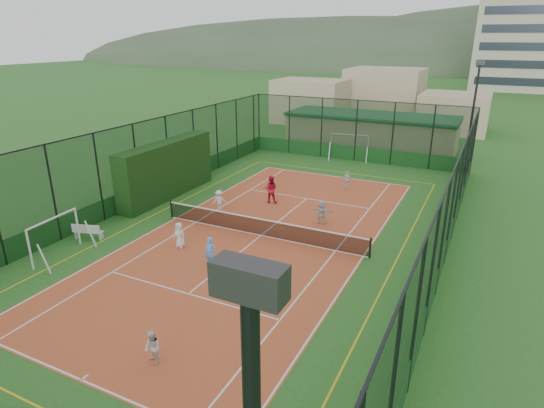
{
  "coord_description": "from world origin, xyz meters",
  "views": [
    {
      "loc": [
        10.11,
        -19.29,
        9.88
      ],
      "look_at": [
        -0.15,
        1.64,
        1.2
      ],
      "focal_mm": 30.0,
      "sensor_mm": 36.0,
      "label": 1
    }
  ],
  "objects_px": {
    "floodlight_ne": "(471,120)",
    "child_near_mid": "(210,252)",
    "child_near_right": "(152,348)",
    "child_far_left": "(219,200)",
    "child_near_left": "(179,235)",
    "child_far_back": "(322,212)",
    "clubhouse": "(371,131)",
    "white_bench": "(88,231)",
    "child_far_right": "(347,180)",
    "coach": "(271,189)",
    "futsal_goal_near": "(55,238)",
    "futsal_goal_far": "(349,147)",
    "apartment_tower": "(526,5)"
  },
  "relations": [
    {
      "from": "floodlight_ne",
      "to": "child_near_mid",
      "type": "distance_m",
      "value": 22.77
    },
    {
      "from": "child_near_right",
      "to": "child_far_left",
      "type": "distance_m",
      "value": 13.57
    },
    {
      "from": "child_near_left",
      "to": "child_far_back",
      "type": "relative_size",
      "value": 0.95
    },
    {
      "from": "child_near_left",
      "to": "child_far_back",
      "type": "distance_m",
      "value": 7.92
    },
    {
      "from": "floodlight_ne",
      "to": "child_far_back",
      "type": "relative_size",
      "value": 6.01
    },
    {
      "from": "clubhouse",
      "to": "child_far_back",
      "type": "xyz_separation_m",
      "value": [
        2.28,
        -19.05,
        -0.88
      ]
    },
    {
      "from": "child_far_back",
      "to": "child_far_left",
      "type": "bearing_deg",
      "value": 5.76
    },
    {
      "from": "white_bench",
      "to": "child_far_right",
      "type": "height_order",
      "value": "child_far_right"
    },
    {
      "from": "coach",
      "to": "white_bench",
      "type": "bearing_deg",
      "value": 41.66
    },
    {
      "from": "futsal_goal_near",
      "to": "futsal_goal_far",
      "type": "relative_size",
      "value": 0.93
    },
    {
      "from": "clubhouse",
      "to": "futsal_goal_near",
      "type": "relative_size",
      "value": 5.12
    },
    {
      "from": "floodlight_ne",
      "to": "futsal_goal_near",
      "type": "xyz_separation_m",
      "value": [
        -16.2,
        -22.93,
        -3.17
      ]
    },
    {
      "from": "futsal_goal_far",
      "to": "child_far_right",
      "type": "height_order",
      "value": "futsal_goal_far"
    },
    {
      "from": "child_near_left",
      "to": "coach",
      "type": "relative_size",
      "value": 0.75
    },
    {
      "from": "white_bench",
      "to": "coach",
      "type": "distance_m",
      "value": 10.84
    },
    {
      "from": "white_bench",
      "to": "futsal_goal_far",
      "type": "xyz_separation_m",
      "value": [
        7.21,
        21.6,
        0.6
      ]
    },
    {
      "from": "child_near_left",
      "to": "child_near_mid",
      "type": "relative_size",
      "value": 0.91
    },
    {
      "from": "child_far_left",
      "to": "coach",
      "type": "bearing_deg",
      "value": -168.12
    },
    {
      "from": "clubhouse",
      "to": "child_near_mid",
      "type": "relative_size",
      "value": 10.71
    },
    {
      "from": "futsal_goal_far",
      "to": "child_near_left",
      "type": "relative_size",
      "value": 2.46
    },
    {
      "from": "child_far_left",
      "to": "futsal_goal_near",
      "type": "bearing_deg",
      "value": 27.19
    },
    {
      "from": "coach",
      "to": "clubhouse",
      "type": "bearing_deg",
      "value": -110.38
    },
    {
      "from": "futsal_goal_far",
      "to": "child_near_right",
      "type": "height_order",
      "value": "futsal_goal_far"
    },
    {
      "from": "futsal_goal_near",
      "to": "child_near_left",
      "type": "height_order",
      "value": "futsal_goal_near"
    },
    {
      "from": "child_near_left",
      "to": "apartment_tower",
      "type": "bearing_deg",
      "value": 78.64
    },
    {
      "from": "futsal_goal_near",
      "to": "child_far_left",
      "type": "relative_size",
      "value": 2.31
    },
    {
      "from": "child_near_left",
      "to": "child_far_left",
      "type": "height_order",
      "value": "child_near_left"
    },
    {
      "from": "white_bench",
      "to": "child_near_mid",
      "type": "distance_m",
      "value": 7.34
    },
    {
      "from": "clubhouse",
      "to": "futsal_goal_far",
      "type": "height_order",
      "value": "clubhouse"
    },
    {
      "from": "futsal_goal_near",
      "to": "child_near_right",
      "type": "xyz_separation_m",
      "value": [
        9.1,
        -3.98,
        -0.35
      ]
    },
    {
      "from": "clubhouse",
      "to": "child_near_mid",
      "type": "bearing_deg",
      "value": -91.04
    },
    {
      "from": "white_bench",
      "to": "futsal_goal_near",
      "type": "bearing_deg",
      "value": -101.81
    },
    {
      "from": "child_near_left",
      "to": "child_near_right",
      "type": "distance_m",
      "value": 8.58
    },
    {
      "from": "child_near_mid",
      "to": "child_far_left",
      "type": "bearing_deg",
      "value": 110.5
    },
    {
      "from": "floodlight_ne",
      "to": "child_far_left",
      "type": "distance_m",
      "value": 19.43
    },
    {
      "from": "apartment_tower",
      "to": "child_near_left",
      "type": "height_order",
      "value": "apartment_tower"
    },
    {
      "from": "child_near_right",
      "to": "coach",
      "type": "height_order",
      "value": "coach"
    },
    {
      "from": "clubhouse",
      "to": "child_near_right",
      "type": "height_order",
      "value": "clubhouse"
    },
    {
      "from": "white_bench",
      "to": "child_far_right",
      "type": "bearing_deg",
      "value": 37.99
    },
    {
      "from": "clubhouse",
      "to": "child_near_right",
      "type": "distance_m",
      "value": 32.37
    },
    {
      "from": "futsal_goal_near",
      "to": "floodlight_ne",
      "type": "bearing_deg",
      "value": -40.05
    },
    {
      "from": "futsal_goal_far",
      "to": "child_far_right",
      "type": "relative_size",
      "value": 2.56
    },
    {
      "from": "child_far_left",
      "to": "child_near_mid",
      "type": "bearing_deg",
      "value": 79.95
    },
    {
      "from": "floodlight_ne",
      "to": "coach",
      "type": "height_order",
      "value": "floodlight_ne"
    },
    {
      "from": "futsal_goal_far",
      "to": "child_near_mid",
      "type": "bearing_deg",
      "value": -100.55
    },
    {
      "from": "child_far_right",
      "to": "coach",
      "type": "relative_size",
      "value": 0.72
    },
    {
      "from": "white_bench",
      "to": "child_far_left",
      "type": "height_order",
      "value": "child_far_left"
    },
    {
      "from": "futsal_goal_far",
      "to": "apartment_tower",
      "type": "bearing_deg",
      "value": 68.1
    },
    {
      "from": "apartment_tower",
      "to": "child_far_right",
      "type": "relative_size",
      "value": 24.03
    },
    {
      "from": "child_near_mid",
      "to": "child_far_back",
      "type": "bearing_deg",
      "value": 59.78
    }
  ]
}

